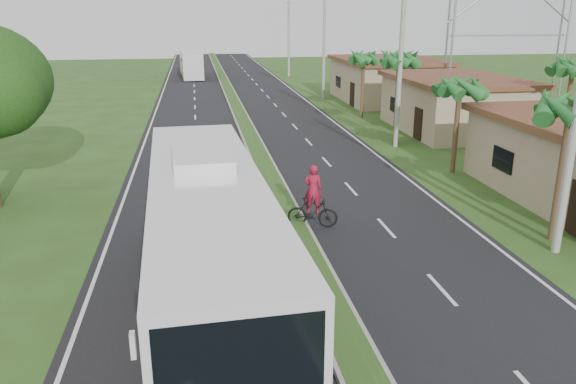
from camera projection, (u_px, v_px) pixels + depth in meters
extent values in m
plane|color=#2D4519|center=(326.00, 299.00, 15.98)|extent=(180.00, 180.00, 0.00)
cube|color=black|center=(253.00, 144.00, 34.77)|extent=(14.00, 160.00, 0.02)
cube|color=gray|center=(253.00, 143.00, 34.74)|extent=(1.20, 160.00, 0.17)
cube|color=#2D4519|center=(253.00, 141.00, 34.71)|extent=(0.95, 160.00, 0.02)
cube|color=silver|center=(142.00, 148.00, 33.74)|extent=(0.12, 160.00, 0.01)
cube|color=silver|center=(358.00, 140.00, 35.80)|extent=(0.12, 160.00, 0.01)
cube|color=tan|center=(454.00, 106.00, 38.29)|extent=(7.00, 10.00, 3.35)
cube|color=#5C2820|center=(456.00, 79.00, 37.73)|extent=(7.60, 10.60, 0.32)
cube|color=tan|center=(387.00, 81.00, 51.42)|extent=(8.00, 11.00, 3.50)
cube|color=#5C2820|center=(388.00, 60.00, 50.84)|extent=(8.60, 11.60, 0.32)
cylinder|color=#473321|center=(561.00, 173.00, 19.41)|extent=(0.26, 0.26, 5.00)
cylinder|color=#473321|center=(456.00, 128.00, 27.99)|extent=(0.26, 0.26, 4.60)
cylinder|color=#473321|center=(397.00, 100.00, 34.36)|extent=(0.26, 0.26, 5.40)
cylinder|color=#473321|center=(363.00, 86.00, 42.98)|extent=(0.26, 0.26, 4.80)
cylinder|color=#473321|center=(567.00, 108.00, 31.97)|extent=(0.26, 0.26, 5.20)
cylinder|color=gray|center=(401.00, 45.00, 32.36)|extent=(0.28, 0.28, 12.00)
cylinder|color=gray|center=(324.00, 39.00, 51.31)|extent=(0.28, 0.28, 11.00)
cylinder|color=gray|center=(289.00, 34.00, 70.18)|extent=(0.28, 0.28, 10.50)
cube|color=gray|center=(289.00, 3.00, 69.07)|extent=(1.20, 0.10, 0.10)
cylinder|color=gray|center=(453.00, 36.00, 44.48)|extent=(0.18, 0.18, 12.00)
cylinder|color=gray|center=(567.00, 35.00, 46.02)|extent=(0.18, 0.18, 12.00)
cylinder|color=gray|center=(447.00, 36.00, 45.42)|extent=(0.18, 0.18, 12.00)
cylinder|color=gray|center=(560.00, 35.00, 46.96)|extent=(0.18, 0.18, 12.00)
cube|color=gray|center=(508.00, 35.00, 45.72)|extent=(10.00, 0.14, 0.14)
cube|color=silver|center=(209.00, 241.00, 14.35)|extent=(3.34, 13.25, 3.45)
cube|color=black|center=(206.00, 205.00, 14.73)|extent=(3.27, 10.63, 1.38)
cube|color=black|center=(241.00, 376.00, 8.12)|extent=(2.47, 0.25, 1.93)
cube|color=red|center=(214.00, 289.00, 13.34)|extent=(3.05, 5.82, 0.60)
cube|color=yellow|center=(209.00, 270.00, 14.96)|extent=(2.94, 3.41, 0.27)
cube|color=silver|center=(202.00, 157.00, 15.00)|extent=(1.65, 2.70, 0.31)
cylinder|color=black|center=(164.00, 250.00, 17.88)|extent=(0.40, 1.15, 1.14)
cylinder|color=black|center=(241.00, 244.00, 18.37)|extent=(0.40, 1.15, 1.14)
cube|color=silver|center=(191.00, 64.00, 70.28)|extent=(2.95, 11.07, 3.05)
cube|color=black|center=(190.00, 56.00, 70.44)|extent=(2.85, 8.22, 1.04)
cube|color=orange|center=(192.00, 69.00, 69.57)|extent=(2.70, 5.36, 0.33)
cylinder|color=black|center=(185.00, 78.00, 66.22)|extent=(0.33, 0.93, 0.92)
cylinder|color=black|center=(202.00, 77.00, 66.65)|extent=(0.33, 0.93, 0.92)
cylinder|color=black|center=(182.00, 70.00, 74.21)|extent=(0.33, 0.93, 0.92)
cylinder|color=black|center=(198.00, 70.00, 74.63)|extent=(0.33, 0.93, 0.92)
imported|color=black|center=(313.00, 212.00, 21.21)|extent=(1.99, 1.08, 1.15)
imported|color=maroon|center=(313.00, 189.00, 20.93)|extent=(0.79, 0.63, 1.89)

